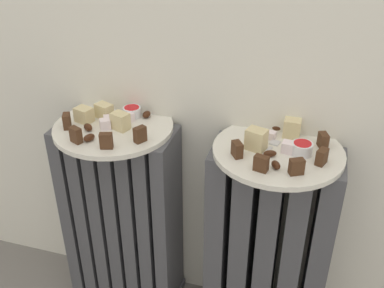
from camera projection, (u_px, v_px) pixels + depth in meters
name	position (u px, v px, depth m)	size (l,w,h in m)	color
radiator_left	(123.00, 221.00, 1.23)	(0.31, 0.14, 0.56)	#47474C
radiator_right	(267.00, 249.00, 1.14)	(0.31, 0.14, 0.56)	#47474C
plate_left	(114.00, 127.00, 1.09)	(0.29, 0.29, 0.01)	silver
plate_right	(278.00, 151.00, 0.99)	(0.29, 0.29, 0.01)	silver
dark_cake_slice_left_0	(67.00, 121.00, 1.06)	(0.03, 0.02, 0.04)	#472B19
dark_cake_slice_left_1	(76.00, 135.00, 1.01)	(0.03, 0.02, 0.04)	#472B19
dark_cake_slice_left_2	(106.00, 141.00, 0.98)	(0.03, 0.02, 0.04)	#472B19
dark_cake_slice_left_3	(140.00, 134.00, 1.01)	(0.03, 0.02, 0.04)	#472B19
marble_cake_slice_left_0	(84.00, 115.00, 1.09)	(0.04, 0.03, 0.04)	beige
marble_cake_slice_left_1	(120.00, 121.00, 1.06)	(0.04, 0.03, 0.04)	beige
marble_cake_slice_left_2	(104.00, 111.00, 1.11)	(0.04, 0.03, 0.04)	beige
turkish_delight_left_0	(105.00, 124.00, 1.06)	(0.02, 0.02, 0.02)	white
turkish_delight_left_1	(129.00, 117.00, 1.10)	(0.02, 0.02, 0.02)	white
turkish_delight_left_2	(108.00, 120.00, 1.09)	(0.02, 0.02, 0.02)	white
medjool_date_left_0	(130.00, 108.00, 1.15)	(0.03, 0.02, 0.02)	#3D1E0F
medjool_date_left_1	(88.00, 127.00, 1.06)	(0.03, 0.02, 0.02)	#3D1E0F
medjool_date_left_2	(147.00, 114.00, 1.12)	(0.03, 0.02, 0.02)	#3D1E0F
medjool_date_left_3	(89.00, 138.00, 1.02)	(0.03, 0.02, 0.02)	#3D1E0F
jam_bowl_left	(132.00, 111.00, 1.12)	(0.04, 0.04, 0.02)	white
dark_cake_slice_right_0	(237.00, 149.00, 0.95)	(0.03, 0.02, 0.03)	#472B19
dark_cake_slice_right_1	(261.00, 163.00, 0.91)	(0.03, 0.02, 0.03)	#472B19
dark_cake_slice_right_2	(297.00, 167.00, 0.90)	(0.03, 0.02, 0.03)	#472B19
dark_cake_slice_right_3	(322.00, 157.00, 0.93)	(0.03, 0.02, 0.03)	#472B19
dark_cake_slice_right_4	(323.00, 141.00, 0.99)	(0.03, 0.02, 0.03)	#472B19
marble_cake_slice_right_0	(256.00, 139.00, 0.98)	(0.04, 0.03, 0.05)	beige
marble_cake_slice_right_1	(292.00, 128.00, 1.03)	(0.04, 0.03, 0.04)	beige
turkish_delight_right_0	(271.00, 135.00, 1.02)	(0.02, 0.02, 0.02)	white
turkish_delight_right_1	(288.00, 147.00, 0.97)	(0.02, 0.02, 0.02)	white
medjool_date_right_0	(276.00, 165.00, 0.92)	(0.02, 0.01, 0.02)	#3D1E0F
medjool_date_right_1	(277.00, 127.00, 1.06)	(0.03, 0.02, 0.02)	#3D1E0F
medjool_date_right_2	(270.00, 154.00, 0.96)	(0.03, 0.01, 0.01)	#3D1E0F
jam_bowl_right	(302.00, 148.00, 0.96)	(0.05, 0.05, 0.03)	white
fork	(270.00, 148.00, 0.99)	(0.04, 0.09, 0.00)	silver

